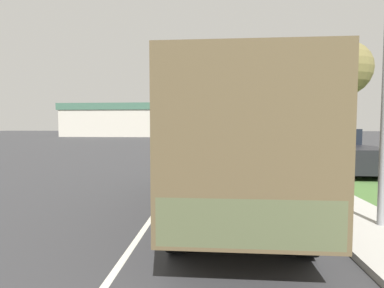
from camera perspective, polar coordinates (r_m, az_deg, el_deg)
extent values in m
plane|color=#38383A|center=(34.76, 2.08, 0.01)|extent=(180.00, 180.00, 0.00)
cube|color=silver|center=(34.76, 2.08, 0.01)|extent=(0.12, 120.00, 0.00)
cube|color=beige|center=(34.86, 9.49, 0.07)|extent=(1.80, 120.00, 0.12)
cube|color=#4C7538|center=(35.52, 16.58, -0.04)|extent=(7.00, 120.00, 0.02)
cube|color=#545B3D|center=(10.24, 6.72, 1.07)|extent=(2.36, 2.19, 2.17)
cube|color=brown|center=(6.33, 8.12, 1.12)|extent=(2.36, 5.62, 2.51)
cube|color=#545B3D|center=(3.76, 10.77, -14.56)|extent=(2.24, 0.10, 0.60)
cube|color=red|center=(3.69, -3.22, -11.60)|extent=(0.12, 0.06, 0.12)
cube|color=red|center=(3.88, 24.19, -11.15)|extent=(0.12, 0.06, 0.12)
cylinder|color=black|center=(10.24, 0.91, -5.16)|extent=(0.30, 1.12, 1.12)
cylinder|color=black|center=(10.33, 12.44, -5.17)|extent=(0.30, 1.12, 1.12)
cylinder|color=black|center=(5.18, -2.74, -13.80)|extent=(0.30, 1.12, 1.12)
cylinder|color=black|center=(5.34, 20.41, -13.49)|extent=(0.30, 1.12, 1.12)
cylinder|color=black|center=(6.80, -0.94, -9.60)|extent=(0.30, 1.12, 1.12)
cylinder|color=black|center=(6.92, 16.53, -9.51)|extent=(0.30, 1.12, 1.12)
cube|color=#336B3D|center=(17.82, 5.21, -1.77)|extent=(1.80, 4.31, 0.60)
cube|color=black|center=(17.86, 5.21, 0.22)|extent=(1.58, 1.94, 0.63)
cylinder|color=black|center=(19.22, 2.76, -1.84)|extent=(0.20, 0.64, 0.64)
cylinder|color=black|center=(19.24, 7.54, -1.86)|extent=(0.20, 0.64, 0.64)
cylinder|color=black|center=(16.47, 2.48, -2.73)|extent=(0.20, 0.64, 0.64)
cylinder|color=black|center=(16.49, 8.05, -2.76)|extent=(0.20, 0.64, 0.64)
cube|color=maroon|center=(25.21, 5.82, -0.09)|extent=(1.92, 3.90, 0.73)
cube|color=black|center=(25.26, 5.82, 1.59)|extent=(1.69, 1.76, 0.74)
cylinder|color=black|center=(26.47, 3.89, -0.39)|extent=(0.20, 0.64, 0.64)
cylinder|color=black|center=(26.51, 7.60, -0.41)|extent=(0.20, 0.64, 0.64)
cylinder|color=black|center=(23.98, 3.83, -0.79)|extent=(0.20, 0.64, 0.64)
cylinder|color=black|center=(24.02, 7.93, -0.81)|extent=(0.20, 0.64, 0.64)
cube|color=tan|center=(34.77, 5.11, 0.92)|extent=(1.94, 4.55, 0.77)
cube|color=black|center=(34.84, 5.11, 2.19)|extent=(1.71, 2.05, 0.77)
cylinder|color=black|center=(36.24, 3.70, 0.65)|extent=(0.20, 0.64, 0.64)
cylinder|color=black|center=(36.26, 6.46, 0.64)|extent=(0.20, 0.64, 0.64)
cylinder|color=black|center=(33.33, 3.63, 0.41)|extent=(0.20, 0.64, 0.64)
cylinder|color=black|center=(33.35, 6.63, 0.39)|extent=(0.20, 0.64, 0.64)
cube|color=#B7BABF|center=(49.20, 1.01, 1.68)|extent=(1.82, 4.28, 0.78)
cube|color=black|center=(49.27, 1.02, 2.59)|extent=(1.60, 1.93, 0.78)
cylinder|color=black|center=(50.63, 0.19, 1.46)|extent=(0.20, 0.64, 0.64)
cylinder|color=black|center=(50.54, 2.02, 1.45)|extent=(0.20, 0.64, 0.64)
cylinder|color=black|center=(47.90, -0.05, 1.34)|extent=(0.20, 0.64, 0.64)
cylinder|color=black|center=(47.80, 1.88, 1.34)|extent=(0.20, 0.64, 0.64)
cube|color=black|center=(15.55, 27.35, -2.21)|extent=(1.93, 5.75, 0.83)
cube|color=black|center=(17.04, 25.25, 1.18)|extent=(1.78, 2.42, 0.87)
cube|color=black|center=(14.41, 29.26, -0.78)|extent=(1.93, 3.34, 0.12)
cylinder|color=black|center=(17.05, 22.22, -2.51)|extent=(0.24, 0.76, 0.76)
cylinder|color=black|center=(17.64, 27.46, -2.45)|extent=(0.24, 0.76, 0.76)
cylinder|color=black|center=(13.51, 27.13, -4.14)|extent=(0.24, 0.76, 0.76)
cylinder|color=brown|center=(15.10, 26.62, 2.71)|extent=(0.34, 0.34, 3.95)
sphere|color=olive|center=(15.31, 26.89, 12.63)|extent=(2.41, 2.41, 2.41)
cube|color=beige|center=(63.40, -14.90, 3.79)|extent=(17.82, 9.65, 5.15)
cube|color=#3D6651|center=(63.51, -14.95, 6.69)|extent=(18.53, 10.04, 1.29)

